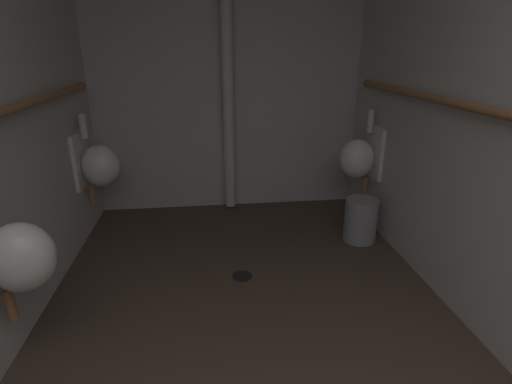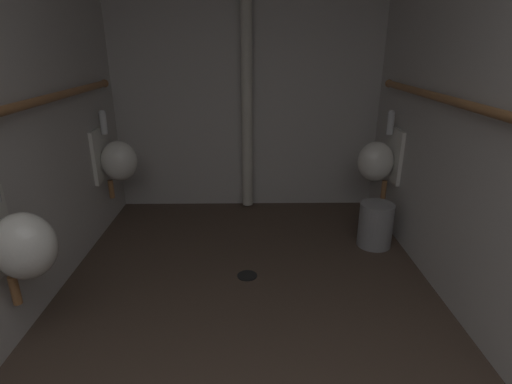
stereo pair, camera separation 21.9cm
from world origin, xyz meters
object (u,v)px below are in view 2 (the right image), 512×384
object	(u,v)px
urinal_left_mid	(20,244)
standpipe_back_wall	(246,64)
waste_bin	(375,225)
urinal_right_mid	(378,160)
floor_drain	(247,275)
urinal_left_far	(117,160)

from	to	relation	value
urinal_left_mid	standpipe_back_wall	bearing A→B (deg)	60.77
standpipe_back_wall	waste_bin	bearing A→B (deg)	-39.04
standpipe_back_wall	urinal_right_mid	bearing A→B (deg)	-24.55
floor_drain	waste_bin	distance (m)	1.13
urinal_left_far	waste_bin	xyz separation A→B (m)	(2.11, -0.38, -0.44)
standpipe_back_wall	waste_bin	xyz separation A→B (m)	(1.02, -0.83, -1.18)
urinal_left_mid	standpipe_back_wall	distance (m)	2.35
urinal_left_mid	floor_drain	size ratio (longest dim) A/B	5.39
urinal_left_far	standpipe_back_wall	world-z (taller)	standpipe_back_wall
urinal_right_mid	floor_drain	distance (m)	1.47
urinal_left_far	floor_drain	world-z (taller)	urinal_left_far
urinal_left_far	floor_drain	bearing A→B (deg)	-37.02
urinal_left_mid	waste_bin	xyz separation A→B (m)	(2.11, 1.11, -0.44)
urinal_left_far	floor_drain	size ratio (longest dim) A/B	5.39
urinal_right_mid	floor_drain	xyz separation A→B (m)	(-1.09, -0.77, -0.61)
urinal_left_mid	floor_drain	distance (m)	1.42
standpipe_back_wall	waste_bin	distance (m)	1.77
waste_bin	urinal_right_mid	bearing A→B (deg)	77.28
urinal_left_far	standpipe_back_wall	xyz separation A→B (m)	(1.09, 0.45, 0.74)
urinal_left_mid	urinal_right_mid	size ratio (longest dim) A/B	1.00
urinal_left_far	waste_bin	world-z (taller)	urinal_left_far
urinal_right_mid	floor_drain	size ratio (longest dim) A/B	5.39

